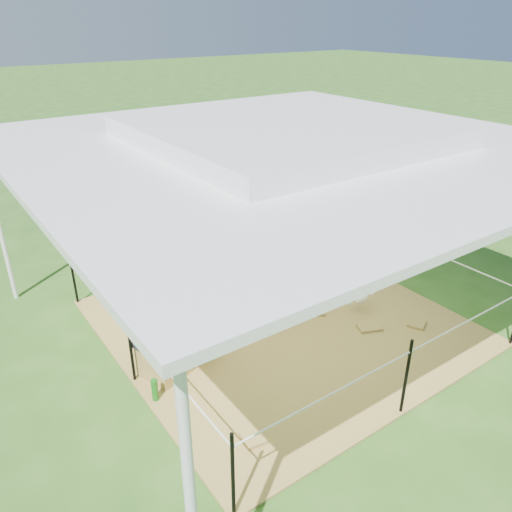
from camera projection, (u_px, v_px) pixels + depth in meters
ground at (280, 323)px, 7.32m from camera, size 90.00×90.00×0.00m
hay_patch at (280, 322)px, 7.31m from camera, size 4.60×4.60×0.03m
canopy_tent at (284, 139)px, 6.14m from camera, size 6.30×6.30×2.90m
rope_fence at (280, 284)px, 7.04m from camera, size 4.54×4.54×1.00m
straw_bale at (179, 348)px, 6.34m from camera, size 1.11×0.80×0.45m
dark_cloth at (178, 332)px, 6.23m from camera, size 1.19×0.87×0.06m
woman at (182, 290)px, 6.03m from camera, size 0.41×0.51×1.20m
green_bottle at (155, 390)px, 5.76m from camera, size 0.10×0.10×0.28m
pony at (271, 278)px, 7.50m from camera, size 1.23×0.79×0.96m
pink_hat at (272, 245)px, 7.26m from camera, size 0.30×0.30×0.14m
foal at (362, 298)px, 7.47m from camera, size 0.83×0.49×0.45m
trash_barrel at (249, 161)px, 13.76m from camera, size 0.61×0.61×0.85m
picnic_table_near at (159, 154)px, 14.63m from camera, size 2.11×1.71×0.78m
picnic_table_far at (249, 139)px, 16.64m from camera, size 1.63×1.23×0.64m
distant_person at (165, 160)px, 13.58m from camera, size 0.56×0.48×1.02m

